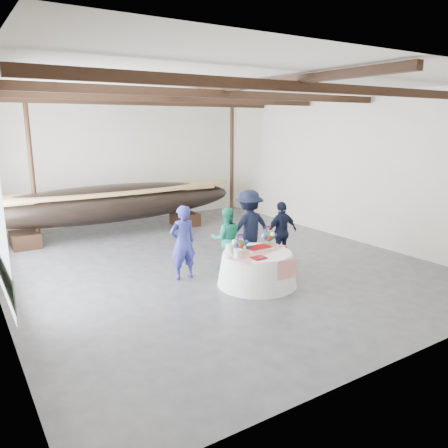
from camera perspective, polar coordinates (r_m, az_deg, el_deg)
floor at (r=11.79m, az=-2.40°, el=-4.77°), size 10.00×12.00×0.01m
wall_back at (r=16.75m, az=-12.95°, el=8.08°), size 10.00×0.02×4.50m
wall_front at (r=6.87m, az=23.43°, el=0.55°), size 10.00×0.02×4.50m
wall_right at (r=14.46m, az=15.05°, el=7.23°), size 0.02×12.00×4.50m
ceiling at (r=11.26m, az=-2.63°, el=17.58°), size 10.00×12.00×0.01m
pavilion_structure at (r=11.86m, az=-4.39°, el=14.93°), size 9.80×11.76×4.50m
longboat_display at (r=14.67m, az=-14.49°, el=2.66°), size 8.91×1.78×1.67m
banquet_table at (r=10.00m, az=4.34°, el=-5.78°), size 1.81×1.81×0.78m
tabletop_items at (r=9.96m, az=3.86°, el=-2.61°), size 1.76×1.07×0.40m
guest_woman_blue at (r=10.26m, az=-5.41°, el=-2.41°), size 0.65×0.44×1.77m
guest_woman_teal at (r=10.90m, az=0.30°, el=-1.93°), size 0.95×0.86×1.58m
guest_man_left at (r=11.25m, az=3.28°, el=-0.48°), size 1.30×0.80×1.96m
guest_man_right at (r=11.57m, az=7.54°, el=-1.04°), size 0.96×0.41×1.63m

